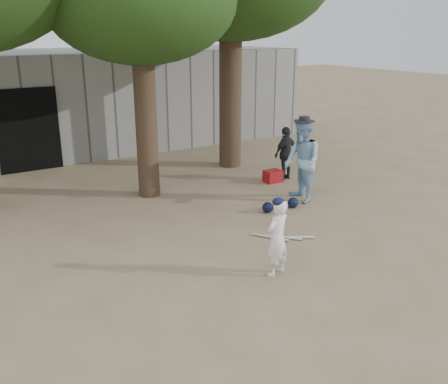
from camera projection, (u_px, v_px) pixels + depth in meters
ground at (226, 272)px, 7.84m from camera, size 70.00×70.00×0.00m
boy_player at (277, 238)px, 7.60m from camera, size 0.50×0.39×1.22m
spectator_blue at (302, 161)px, 10.82m from camera, size 0.87×1.02×1.82m
spectator_dark at (286, 153)px, 12.51m from camera, size 0.83×0.46×1.35m
red_bag at (273, 176)px, 12.42m from camera, size 0.43×0.33×0.30m
back_building at (49, 101)px, 15.66m from camera, size 16.00×5.24×3.00m
helmet_row at (280, 205)px, 10.51m from camera, size 0.87×0.30×0.23m
bat_pile at (283, 237)px, 9.09m from camera, size 0.89×0.78×0.06m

